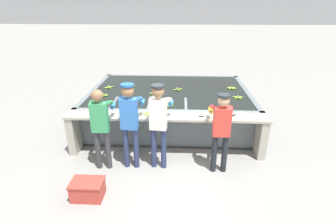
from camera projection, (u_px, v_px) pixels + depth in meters
name	position (u px, v px, depth m)	size (l,w,h in m)	color
ground_plane	(166.00, 159.00, 5.62)	(80.00, 80.00, 0.00)	gray
wash_tank	(170.00, 106.00, 7.29)	(4.26, 3.12, 0.92)	slate
work_ledge	(166.00, 127.00, 5.59)	(4.26, 0.45, 0.92)	#A8A393
worker_0	(101.00, 122.00, 4.99)	(0.43, 0.72, 1.65)	#38383D
worker_1	(130.00, 118.00, 4.98)	(0.43, 0.73, 1.75)	navy
worker_2	(159.00, 118.00, 4.98)	(0.46, 0.74, 1.73)	navy
worker_3	(221.00, 126.00, 4.89)	(0.41, 0.71, 1.60)	#1E2328
banana_bunch_floating_0	(155.00, 93.00, 6.77)	(0.28, 0.28, 0.08)	#8CB738
banana_bunch_floating_1	(103.00, 95.00, 6.64)	(0.28, 0.28, 0.08)	#75A333
banana_bunch_floating_2	(168.00, 104.00, 6.03)	(0.28, 0.28, 0.08)	#93BC3D
banana_bunch_floating_3	(238.00, 97.00, 6.49)	(0.27, 0.27, 0.08)	#9EC642
banana_bunch_floating_4	(109.00, 87.00, 7.28)	(0.25, 0.25, 0.08)	#8CB738
banana_bunch_floating_5	(231.00, 88.00, 7.22)	(0.28, 0.28, 0.08)	#8CB738
banana_bunch_floating_6	(130.00, 86.00, 7.37)	(0.28, 0.28, 0.08)	#9EC642
banana_bunch_floating_7	(178.00, 89.00, 7.10)	(0.27, 0.27, 0.08)	#75A333
banana_bunch_floating_8	(101.00, 105.00, 6.01)	(0.28, 0.27, 0.08)	#9EC642
banana_bunch_ledge_0	(149.00, 113.00, 5.53)	(0.28, 0.28, 0.08)	#9EC642
knife_0	(205.00, 116.00, 5.40)	(0.35, 0.06, 0.02)	silver
knife_1	(236.00, 114.00, 5.50)	(0.27, 0.27, 0.02)	silver
crate	(88.00, 189.00, 4.44)	(0.55, 0.39, 0.32)	#B73D33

